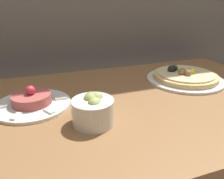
# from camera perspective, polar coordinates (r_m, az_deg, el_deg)

# --- Properties ---
(dining_table) EXTENTS (1.45, 0.76, 0.80)m
(dining_table) POSITION_cam_1_polar(r_m,az_deg,el_deg) (0.80, -0.07, -10.08)
(dining_table) COLOR olive
(dining_table) RESTS_ON ground_plane
(pizza_plate) EXTENTS (0.32, 0.32, 0.06)m
(pizza_plate) POSITION_cam_1_polar(r_m,az_deg,el_deg) (0.99, 18.44, 3.21)
(pizza_plate) COLOR white
(pizza_plate) RESTS_ON dining_table
(tartare_plate) EXTENTS (0.25, 0.25, 0.07)m
(tartare_plate) POSITION_cam_1_polar(r_m,az_deg,el_deg) (0.76, -20.12, -3.00)
(tartare_plate) COLOR white
(tartare_plate) RESTS_ON dining_table
(small_bowl) EXTENTS (0.12, 0.12, 0.09)m
(small_bowl) POSITION_cam_1_polar(r_m,az_deg,el_deg) (0.61, -4.96, -5.25)
(small_bowl) COLOR silver
(small_bowl) RESTS_ON dining_table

